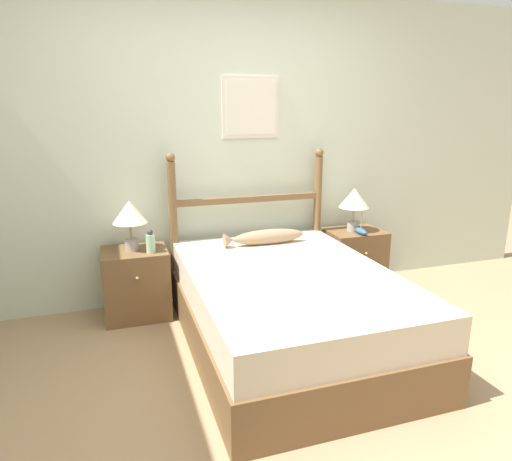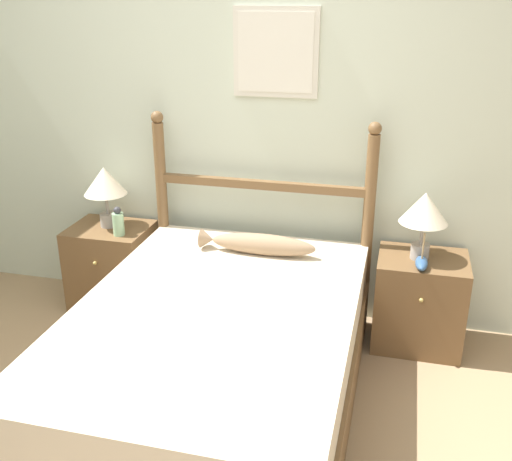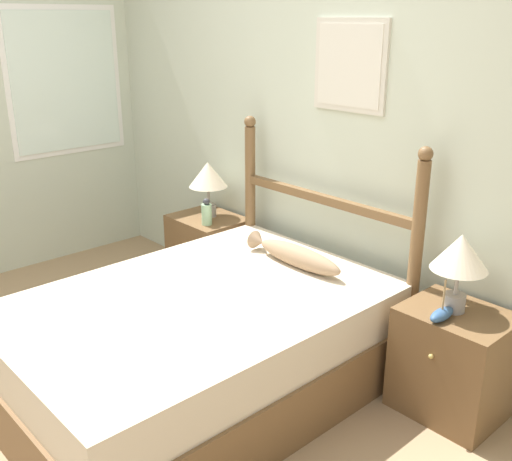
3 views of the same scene
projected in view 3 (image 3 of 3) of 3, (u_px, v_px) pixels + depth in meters
ground_plane at (72, 427)px, 2.90m from camera, size 16.00×16.00×0.00m
wall_back at (321, 123)px, 3.56m from camera, size 6.40×0.08×2.55m
bed at (199, 345)px, 3.09m from camera, size 1.35×1.93×0.55m
headboard at (322, 228)px, 3.54m from camera, size 1.36×0.08×1.28m
nightstand_left at (208, 253)px, 4.29m from camera, size 0.50×0.43×0.55m
nightstand_right at (453, 362)px, 2.94m from camera, size 0.50×0.43×0.55m
table_lamp_left at (208, 177)px, 4.12m from camera, size 0.27×0.27×0.39m
table_lamp_right at (460, 256)px, 2.77m from camera, size 0.27×0.27×0.39m
bottle at (207, 213)px, 4.02m from camera, size 0.07×0.07×0.18m
model_boat at (442, 314)px, 2.77m from camera, size 0.07×0.17×0.20m
fish_pillow at (295, 255)px, 3.35m from camera, size 0.67×0.11×0.12m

